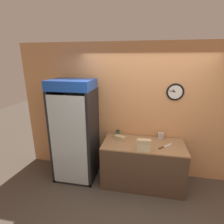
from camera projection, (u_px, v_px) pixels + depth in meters
ground_plane at (139, 221)px, 2.67m from camera, size 14.00×14.00×0.00m
wall_back at (145, 112)px, 3.51m from camera, size 5.20×0.09×2.70m
prep_counter at (142, 163)px, 3.40m from camera, size 1.52×0.71×0.87m
beverage_cooler at (76, 125)px, 3.49m from camera, size 0.80×0.70×2.03m
sandwich_stack_bottom at (144, 149)px, 2.99m from camera, size 0.24×0.10×0.07m
sandwich_stack_middle at (144, 145)px, 2.97m from camera, size 0.24×0.10×0.07m
sandwich_stack_top at (144, 142)px, 2.95m from camera, size 0.24×0.10×0.07m
sandwich_flat_left at (120, 138)px, 3.43m from camera, size 0.25×0.19×0.07m
chefs_knife at (164, 147)px, 3.13m from camera, size 0.27×0.28×0.02m
condiment_jar at (118, 133)px, 3.62m from camera, size 0.08×0.08×0.10m
napkin_dispenser at (161, 136)px, 3.47m from camera, size 0.11×0.09×0.12m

